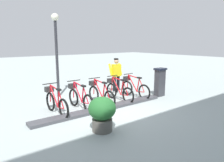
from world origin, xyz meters
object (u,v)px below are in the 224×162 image
bike_docked_1 (118,90)px  bike_docked_0 (134,88)px  payment_kiosk (160,82)px  worker_near_rack (116,74)px  lamp_post (56,43)px  bike_docked_2 (100,94)px  bike_docked_4 (56,102)px  bike_docked_3 (79,97)px  planter_bush (102,112)px

bike_docked_1 → bike_docked_0: bearing=-90.0°
payment_kiosk → worker_near_rack: (1.70, 1.16, 0.24)m
bike_docked_0 → lamp_post: bearing=50.9°
bike_docked_0 → bike_docked_2: size_ratio=1.00×
worker_near_rack → payment_kiosk: bearing=-145.8°
bike_docked_2 → worker_near_rack: size_ratio=1.04×
bike_docked_4 → worker_near_rack: worker_near_rack is taller
bike_docked_0 → bike_docked_1: 0.92m
bike_docked_0 → bike_docked_3: size_ratio=1.00×
payment_kiosk → worker_near_rack: 2.07m
bike_docked_1 → bike_docked_3: (0.00, 1.84, 0.00)m
bike_docked_1 → bike_docked_4: bearing=90.0°
bike_docked_3 → bike_docked_1: bearing=-90.0°
bike_docked_0 → bike_docked_1: size_ratio=1.00×
bike_docked_3 → bike_docked_4: 0.92m
bike_docked_2 → worker_near_rack: worker_near_rack is taller
bike_docked_1 → bike_docked_2: (0.00, 0.92, 0.00)m
bike_docked_1 → planter_bush: (-2.12, 2.30, 0.11)m
bike_docked_1 → bike_docked_3: size_ratio=1.00×
bike_docked_4 → payment_kiosk: bearing=-96.9°
bike_docked_3 → planter_bush: 2.17m
bike_docked_0 → planter_bush: 3.85m
payment_kiosk → bike_docked_1: size_ratio=0.74×
bike_docked_2 → bike_docked_0: bearing=-90.0°
worker_near_rack → lamp_post: lamp_post is taller
bike_docked_2 → planter_bush: bearing=146.8°
bike_docked_1 → worker_near_rack: (1.13, -0.79, 0.48)m
bike_docked_0 → bike_docked_2: (0.00, 1.84, 0.00)m
bike_docked_1 → bike_docked_3: 1.84m
bike_docked_0 → planter_bush: size_ratio=1.77×
bike_docked_1 → bike_docked_2: 0.92m
payment_kiosk → bike_docked_4: size_ratio=0.74×
bike_docked_4 → bike_docked_1: bearing=-90.0°
bike_docked_0 → planter_bush: bike_docked_0 is taller
payment_kiosk → bike_docked_3: 3.84m
bike_docked_0 → bike_docked_4: 3.68m
bike_docked_3 → worker_near_rack: 2.91m
bike_docked_1 → worker_near_rack: size_ratio=1.04×
bike_docked_4 → planter_bush: size_ratio=1.77×
bike_docked_3 → lamp_post: 2.91m
bike_docked_2 → worker_near_rack: (1.13, -1.71, 0.48)m
payment_kiosk → bike_docked_3: size_ratio=0.74×
bike_docked_4 → bike_docked_0: bearing=-90.0°
planter_bush → bike_docked_2: bearing=-33.2°
bike_docked_4 → lamp_post: lamp_post is taller
bike_docked_2 → lamp_post: (2.15, 0.81, 1.97)m
bike_docked_4 → planter_bush: bearing=-167.9°
lamp_post → planter_bush: bearing=172.3°
payment_kiosk → lamp_post: lamp_post is taller
worker_near_rack → lamp_post: size_ratio=0.46×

